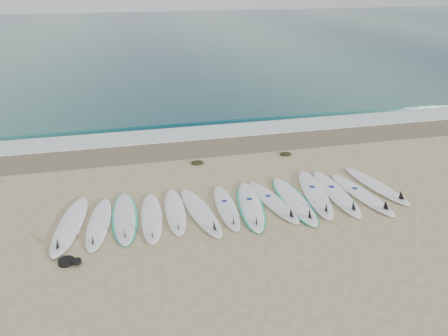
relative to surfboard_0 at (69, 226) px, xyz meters
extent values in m
plane|color=tan|center=(3.96, 0.13, -0.06)|extent=(120.00, 120.00, 0.00)
cube|color=#1E5353|center=(3.96, 32.63, -0.04)|extent=(120.00, 55.00, 0.03)
cube|color=brown|center=(3.96, 4.23, -0.05)|extent=(120.00, 1.80, 0.01)
cube|color=silver|center=(3.96, 5.63, -0.04)|extent=(120.00, 1.40, 0.04)
cube|color=#1E5353|center=(3.96, 7.13, -0.01)|extent=(120.00, 1.00, 0.10)
ellipsoid|color=white|center=(0.01, 0.08, -0.01)|extent=(0.97, 2.71, 0.09)
cone|color=black|center=(-0.14, -0.88, 0.14)|extent=(0.27, 0.32, 0.28)
ellipsoid|color=white|center=(0.65, 0.00, -0.02)|extent=(0.75, 2.41, 0.08)
cone|color=black|center=(0.56, -0.86, 0.12)|extent=(0.23, 0.27, 0.25)
ellipsoid|color=silver|center=(1.24, 0.16, -0.02)|extent=(0.55, 2.50, 0.08)
ellipsoid|color=#16C59A|center=(1.24, 0.16, -0.02)|extent=(0.64, 2.52, 0.06)
cone|color=black|center=(1.22, -0.75, 0.13)|extent=(0.21, 0.27, 0.27)
ellipsoid|color=white|center=(1.86, 0.00, -0.02)|extent=(0.63, 2.42, 0.08)
cone|color=black|center=(1.80, -0.87, 0.12)|extent=(0.22, 0.27, 0.26)
ellipsoid|color=white|center=(2.44, 0.16, -0.02)|extent=(0.58, 2.32, 0.07)
cone|color=black|center=(2.40, -0.68, 0.12)|extent=(0.21, 0.25, 0.25)
ellipsoid|color=white|center=(3.02, -0.01, -0.01)|extent=(0.94, 2.62, 0.08)
cone|color=black|center=(3.17, -0.94, 0.14)|extent=(0.26, 0.31, 0.27)
ellipsoid|color=white|center=(3.69, 0.08, -0.02)|extent=(0.57, 2.34, 0.08)
cone|color=black|center=(3.65, -0.77, 0.12)|extent=(0.21, 0.26, 0.25)
cylinder|color=navy|center=(3.70, 0.30, 0.02)|extent=(0.14, 0.14, 0.01)
ellipsoid|color=white|center=(4.30, 0.01, -0.01)|extent=(0.92, 2.62, 0.08)
ellipsoid|color=#16C59A|center=(4.30, 0.01, -0.02)|extent=(1.01, 2.65, 0.06)
cone|color=black|center=(4.15, -0.92, 0.14)|extent=(0.26, 0.30, 0.27)
cylinder|color=navy|center=(4.34, 0.25, 0.03)|extent=(0.17, 0.17, 0.01)
ellipsoid|color=white|center=(4.89, 0.08, -0.02)|extent=(0.91, 2.48, 0.08)
cone|color=black|center=(5.04, -0.80, 0.13)|extent=(0.25, 0.29, 0.26)
cylinder|color=navy|center=(4.85, 0.31, 0.02)|extent=(0.16, 0.16, 0.01)
ellipsoid|color=white|center=(5.44, 0.02, -0.01)|extent=(0.55, 2.66, 0.09)
ellipsoid|color=#16C59A|center=(5.44, 0.02, -0.02)|extent=(0.65, 2.69, 0.06)
cone|color=black|center=(5.44, -0.96, 0.14)|extent=(0.23, 0.28, 0.28)
ellipsoid|color=white|center=(6.12, 0.24, -0.01)|extent=(1.05, 2.86, 0.09)
cone|color=black|center=(5.94, -0.77, 0.15)|extent=(0.28, 0.33, 0.30)
cylinder|color=navy|center=(6.16, 0.50, 0.04)|extent=(0.19, 0.19, 0.01)
ellipsoid|color=white|center=(6.66, 0.14, -0.01)|extent=(0.67, 2.73, 0.09)
cone|color=black|center=(6.62, -0.85, 0.15)|extent=(0.24, 0.30, 0.29)
cylinder|color=navy|center=(6.67, 0.40, 0.03)|extent=(0.16, 0.16, 0.01)
ellipsoid|color=white|center=(7.26, -0.07, -0.01)|extent=(0.87, 2.61, 0.08)
cone|color=black|center=(7.39, -1.00, 0.14)|extent=(0.25, 0.30, 0.27)
cylinder|color=navy|center=(7.23, 0.17, 0.03)|extent=(0.17, 0.17, 0.01)
ellipsoid|color=white|center=(7.91, 0.28, -0.02)|extent=(0.92, 2.56, 0.08)
cone|color=black|center=(8.06, -0.63, 0.13)|extent=(0.25, 0.30, 0.27)
ellipsoid|color=black|center=(3.49, 2.95, -0.02)|extent=(0.40, 0.31, 0.08)
ellipsoid|color=black|center=(6.35, 2.98, -0.02)|extent=(0.38, 0.30, 0.07)
cylinder|color=black|center=(0.05, -1.36, -0.02)|extent=(0.32, 0.32, 0.08)
cylinder|color=black|center=(0.25, -1.46, 0.02)|extent=(0.20, 0.20, 0.06)
camera|label=1|loc=(1.46, -9.08, 5.25)|focal=35.00mm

